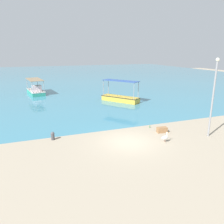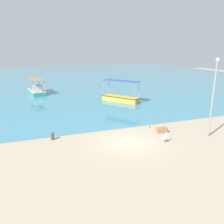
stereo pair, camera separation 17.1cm
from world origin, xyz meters
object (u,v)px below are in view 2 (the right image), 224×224
(mooring_bollard, at_px, (52,135))
(glass_bottle, at_px, (150,127))
(lamp_post, at_px, (213,94))
(pelican, at_px, (165,138))
(fishing_boat_outer, at_px, (37,90))
(cargo_crate, at_px, (162,130))
(fishing_boat_near_left, at_px, (121,98))

(mooring_bollard, distance_m, glass_bottle, 8.64)
(mooring_bollard, bearing_deg, lamp_post, -16.69)
(pelican, xyz_separation_m, glass_bottle, (0.53, 3.27, -0.27))
(fishing_boat_outer, xyz_separation_m, mooring_bollard, (0.69, -20.60, -0.22))
(lamp_post, bearing_deg, cargo_crate, 146.52)
(pelican, height_order, cargo_crate, pelican)
(cargo_crate, distance_m, glass_bottle, 1.45)
(lamp_post, xyz_separation_m, mooring_bollard, (-12.16, 3.65, -3.17))
(lamp_post, xyz_separation_m, cargo_crate, (-3.12, 2.07, -3.29))
(mooring_bollard, relative_size, glass_bottle, 2.47)
(fishing_boat_near_left, relative_size, glass_bottle, 19.60)
(fishing_boat_near_left, height_order, pelican, fishing_boat_near_left)
(fishing_boat_outer, height_order, pelican, fishing_boat_outer)
(fishing_boat_near_left, bearing_deg, pelican, -98.39)
(mooring_bollard, relative_size, cargo_crate, 0.77)
(fishing_boat_near_left, bearing_deg, mooring_bollard, -133.38)
(pelican, xyz_separation_m, mooring_bollard, (-8.10, 3.46, -0.02))
(fishing_boat_outer, xyz_separation_m, pelican, (8.79, -24.06, -0.20))
(fishing_boat_near_left, distance_m, cargo_crate, 12.44)
(fishing_boat_near_left, xyz_separation_m, glass_bottle, (-1.57, -10.99, -0.45))
(fishing_boat_outer, relative_size, mooring_bollard, 8.55)
(fishing_boat_outer, distance_m, mooring_bollard, 20.61)
(mooring_bollard, bearing_deg, glass_bottle, -1.30)
(pelican, bearing_deg, cargo_crate, 63.62)
(fishing_boat_near_left, xyz_separation_m, cargo_crate, (-1.17, -12.38, -0.32))
(lamp_post, relative_size, cargo_crate, 7.29)
(fishing_boat_outer, relative_size, fishing_boat_near_left, 1.08)
(fishing_boat_near_left, bearing_deg, lamp_post, -82.29)
(cargo_crate, height_order, glass_bottle, cargo_crate)
(glass_bottle, bearing_deg, pelican, -99.24)
(fishing_boat_outer, relative_size, pelican, 7.07)
(fishing_boat_outer, bearing_deg, fishing_boat_near_left, -41.97)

